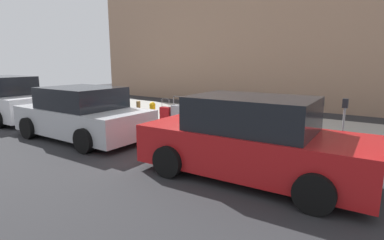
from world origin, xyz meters
The scene contains 18 objects.
ground_plane centered at (0.00, 0.00, 0.00)m, with size 40.00×40.00×0.00m, color #28282B.
sidewalk_curb centered at (0.00, -2.50, 0.07)m, with size 18.00×5.00×0.14m, color #9E9B93.
suitcase_olive_0 centered at (-3.19, -0.51, 0.51)m, with size 0.48×0.23×0.95m.
suitcase_silver_1 centered at (-2.67, -0.46, 0.53)m, with size 0.48×0.24×0.83m.
suitcase_red_2 centered at (-2.19, -0.54, 0.49)m, with size 0.40×0.22×0.93m.
suitcase_navy_3 centered at (-1.70, -0.45, 0.44)m, with size 0.51×0.23×0.89m.
suitcase_maroon_4 centered at (-1.18, -0.55, 0.42)m, with size 0.46×0.27×0.89m.
suitcase_black_5 centered at (-0.69, -0.44, 0.41)m, with size 0.43×0.20×0.59m.
suitcase_teal_6 centered at (-0.26, -0.58, 0.48)m, with size 0.37×0.23×0.74m.
suitcase_olive_7 centered at (0.16, -0.52, 0.51)m, with size 0.37×0.21×1.02m.
suitcase_silver_8 centered at (0.62, -0.54, 0.51)m, with size 0.47×0.27×1.04m.
suitcase_red_9 centered at (1.07, -0.43, 0.47)m, with size 0.36×0.23×0.93m.
fire_hydrant centered at (1.73, -0.51, 0.54)m, with size 0.39×0.21×0.77m.
bollard_post centered at (2.26, -0.36, 0.52)m, with size 0.14×0.14×0.77m, color brown.
parking_meter centered at (-4.19, -0.76, 0.97)m, with size 0.12×0.09×1.27m.
parked_car_red_0 centered at (-2.96, 1.76, 0.75)m, with size 4.50×2.11×1.61m.
parked_car_silver_1 centered at (2.44, 1.76, 0.72)m, with size 4.30×2.21×1.53m.
parked_car_white_2 centered at (7.52, 1.76, 0.79)m, with size 4.71×2.07×1.71m.
Camera 1 is at (-5.32, 7.06, 2.26)m, focal length 28.20 mm.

